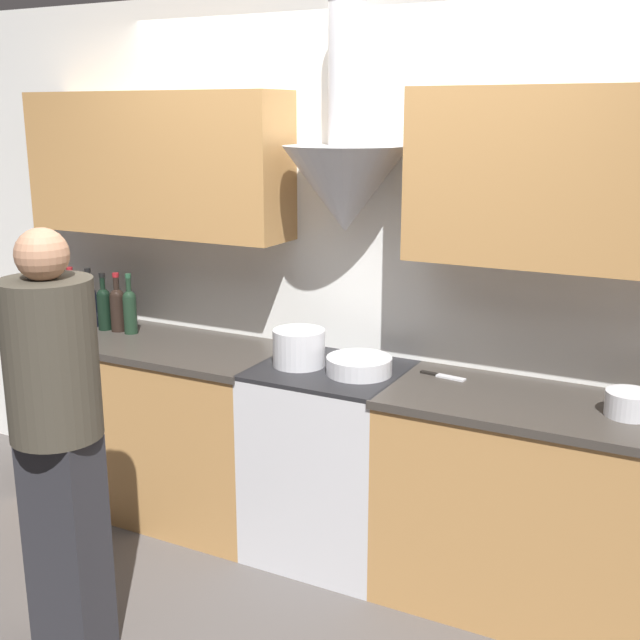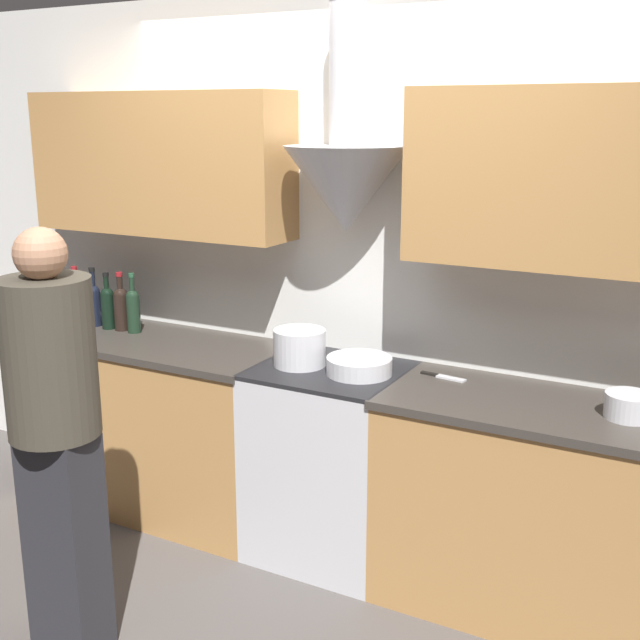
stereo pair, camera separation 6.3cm
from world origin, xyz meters
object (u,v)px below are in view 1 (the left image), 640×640
at_px(mixing_bowl, 359,365).
at_px(person_foreground_left, 57,430).
at_px(wine_bottle_3, 104,306).
at_px(wine_bottle_5, 130,309).
at_px(wine_bottle_4, 118,307).
at_px(stock_pot, 299,348).
at_px(wine_bottle_0, 58,299).
at_px(wine_bottle_1, 72,302).
at_px(wine_bottle_2, 90,304).
at_px(stove_range, 330,461).
at_px(saucepan, 629,404).

height_order(mixing_bowl, person_foreground_left, person_foreground_left).
bearing_deg(wine_bottle_3, wine_bottle_5, 1.20).
distance_m(wine_bottle_4, stock_pot, 1.15).
bearing_deg(wine_bottle_4, person_foreground_left, -58.16).
height_order(wine_bottle_0, wine_bottle_3, wine_bottle_0).
bearing_deg(wine_bottle_4, wine_bottle_1, -175.86).
height_order(wine_bottle_2, person_foreground_left, person_foreground_left).
bearing_deg(wine_bottle_2, mixing_bowl, -2.50).
height_order(wine_bottle_1, stock_pot, wine_bottle_1).
height_order(stove_range, wine_bottle_4, wine_bottle_4).
distance_m(wine_bottle_3, mixing_bowl, 1.53).
distance_m(stove_range, mixing_bowl, 0.52).
bearing_deg(wine_bottle_3, stock_pot, -3.44).
distance_m(wine_bottle_2, stock_pot, 1.34).
distance_m(wine_bottle_3, wine_bottle_4, 0.08).
relative_size(wine_bottle_2, wine_bottle_5, 1.01).
distance_m(wine_bottle_5, saucepan, 2.48).
distance_m(stove_range, stock_pot, 0.56).
bearing_deg(wine_bottle_0, stock_pot, -2.44).
bearing_deg(mixing_bowl, wine_bottle_3, 177.71).
bearing_deg(wine_bottle_1, wine_bottle_2, 10.73).
relative_size(wine_bottle_1, saucepan, 1.77).
xyz_separation_m(stove_range, wine_bottle_1, (-1.59, 0.04, 0.59)).
bearing_deg(person_foreground_left, wine_bottle_4, 121.84).
bearing_deg(wine_bottle_1, wine_bottle_4, 4.14).
bearing_deg(person_foreground_left, wine_bottle_3, 124.96).
bearing_deg(wine_bottle_1, stove_range, -1.42).
distance_m(wine_bottle_0, saucepan, 2.98).
height_order(stove_range, stock_pot, stock_pot).
xyz_separation_m(stove_range, stock_pot, (-0.15, -0.02, 0.54)).
distance_m(wine_bottle_5, mixing_bowl, 1.35).
bearing_deg(saucepan, wine_bottle_0, 179.17).
relative_size(mixing_bowl, person_foreground_left, 0.18).
distance_m(wine_bottle_4, mixing_bowl, 1.45).
height_order(stove_range, mixing_bowl, mixing_bowl).
relative_size(wine_bottle_0, wine_bottle_1, 1.01).
bearing_deg(wine_bottle_5, wine_bottle_1, -177.97).
bearing_deg(wine_bottle_1, stock_pot, -2.52).
bearing_deg(wine_bottle_2, wine_bottle_1, -169.27).
xyz_separation_m(wine_bottle_2, wine_bottle_5, (0.28, -0.01, 0.00)).
bearing_deg(person_foreground_left, wine_bottle_0, 134.55).
distance_m(wine_bottle_1, wine_bottle_5, 0.39).
distance_m(wine_bottle_1, wine_bottle_2, 0.11).
bearing_deg(mixing_bowl, stove_range, 175.71).
xyz_separation_m(saucepan, person_foreground_left, (-1.84, -1.11, -0.05)).
xyz_separation_m(wine_bottle_2, mixing_bowl, (1.63, -0.07, -0.09)).
height_order(wine_bottle_0, wine_bottle_1, wine_bottle_0).
bearing_deg(wine_bottle_0, wine_bottle_5, 1.29).
bearing_deg(stove_range, wine_bottle_5, 177.45).
bearing_deg(stove_range, wine_bottle_1, 178.58).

